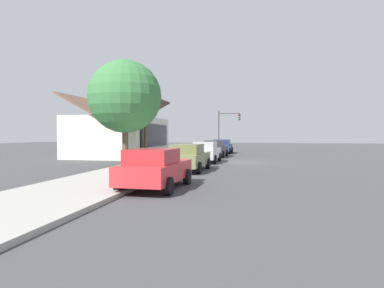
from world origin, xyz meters
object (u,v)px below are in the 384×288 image
at_px(car_silver, 206,152).
at_px(shade_tree, 125,97).
at_px(car_olive, 188,157).
at_px(car_cherry, 155,168).
at_px(utility_pole_wooden, 145,114).
at_px(fire_hydrant_red, 185,156).
at_px(car_navy, 222,146).
at_px(car_charcoal, 215,149).
at_px(traffic_light_main, 227,124).

distance_m(car_silver, shade_tree, 7.30).
bearing_deg(car_olive, car_cherry, -178.27).
xyz_separation_m(utility_pole_wooden, fire_hydrant_red, (-2.63, -4.00, -3.43)).
bearing_deg(shade_tree, car_cherry, -152.17).
height_order(car_olive, shade_tree, shade_tree).
distance_m(utility_pole_wooden, fire_hydrant_red, 5.89).
relative_size(car_cherry, car_navy, 0.97).
distance_m(car_charcoal, car_navy, 6.23).
relative_size(car_olive, car_navy, 1.03).
distance_m(car_cherry, traffic_light_main, 29.94).
distance_m(car_navy, utility_pole_wooden, 12.25).
distance_m(car_navy, traffic_light_main, 5.42).
xyz_separation_m(car_charcoal, fire_hydrant_red, (-6.88, 1.44, -0.32)).
distance_m(car_charcoal, traffic_light_main, 11.27).
bearing_deg(car_charcoal, shade_tree, 150.30).
bearing_deg(shade_tree, car_silver, -66.24).
bearing_deg(car_navy, traffic_light_main, -0.74).
distance_m(car_silver, car_charcoal, 6.19).
relative_size(shade_tree, fire_hydrant_red, 10.57).
bearing_deg(car_cherry, car_navy, 1.93).
height_order(car_olive, car_charcoal, same).
relative_size(car_navy, shade_tree, 0.61).
distance_m(car_cherry, car_charcoal, 18.88).
xyz_separation_m(car_cherry, car_olive, (6.59, -0.00, 0.00)).
xyz_separation_m(car_navy, shade_tree, (-14.87, 5.59, 4.05)).
xyz_separation_m(car_olive, shade_tree, (3.65, 5.41, 4.05)).
bearing_deg(car_olive, car_charcoal, 1.39).
bearing_deg(utility_pole_wooden, shade_tree, 179.31).
distance_m(shade_tree, fire_hydrant_red, 6.21).
xyz_separation_m(traffic_light_main, utility_pole_wooden, (-15.19, 5.66, 0.44)).
xyz_separation_m(car_olive, car_silver, (6.10, -0.15, -0.00)).
bearing_deg(fire_hydrant_red, shade_tree, 113.45).
bearing_deg(car_silver, fire_hydrant_red, 115.50).
distance_m(car_olive, car_navy, 18.52).
bearing_deg(car_navy, shade_tree, 160.11).
bearing_deg(car_cherry, car_silver, 1.66).
height_order(car_silver, car_charcoal, same).
bearing_deg(car_silver, car_olive, 179.50).
height_order(car_silver, traffic_light_main, traffic_light_main).
xyz_separation_m(traffic_light_main, fire_hydrant_red, (-17.82, 1.66, -2.99)).
xyz_separation_m(car_cherry, utility_pole_wooden, (14.63, 5.35, 3.11)).
xyz_separation_m(car_silver, utility_pole_wooden, (1.94, 5.50, 3.12)).
distance_m(car_olive, shade_tree, 7.68).
height_order(car_charcoal, car_navy, same).
xyz_separation_m(car_olive, car_charcoal, (12.29, -0.08, -0.00)).
distance_m(car_cherry, utility_pole_wooden, 15.89).
relative_size(car_silver, utility_pole_wooden, 0.60).
height_order(car_navy, shade_tree, shade_tree).
relative_size(car_olive, shade_tree, 0.62).
xyz_separation_m(car_navy, fire_hydrant_red, (-13.11, 1.54, -0.32)).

